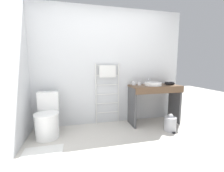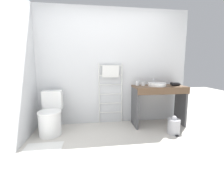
{
  "view_description": "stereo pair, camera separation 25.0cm",
  "coord_description": "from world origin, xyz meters",
  "px_view_note": "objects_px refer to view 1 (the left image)",
  "views": [
    {
      "loc": [
        -0.68,
        -1.63,
        1.26
      ],
      "look_at": [
        -0.1,
        0.79,
        0.91
      ],
      "focal_mm": 24.0,
      "sensor_mm": 36.0,
      "label": 1
    },
    {
      "loc": [
        -0.43,
        -1.67,
        1.26
      ],
      "look_at": [
        -0.1,
        0.79,
        0.91
      ],
      "focal_mm": 24.0,
      "sensor_mm": 36.0,
      "label": 2
    }
  ],
  "objects_px": {
    "towel_radiator": "(107,81)",
    "trash_bin": "(170,123)",
    "sink_basin": "(153,84)",
    "hair_dryer": "(170,83)",
    "cup_near_wall": "(134,83)",
    "cup_near_edge": "(140,83)",
    "toilet": "(47,119)"
  },
  "relations": [
    {
      "from": "cup_near_edge",
      "to": "hair_dryer",
      "type": "bearing_deg",
      "value": -10.26
    },
    {
      "from": "cup_near_edge",
      "to": "hair_dryer",
      "type": "relative_size",
      "value": 0.39
    },
    {
      "from": "toilet",
      "to": "sink_basin",
      "type": "distance_m",
      "value": 2.15
    },
    {
      "from": "cup_near_wall",
      "to": "hair_dryer",
      "type": "relative_size",
      "value": 0.42
    },
    {
      "from": "towel_radiator",
      "to": "sink_basin",
      "type": "xyz_separation_m",
      "value": [
        0.92,
        -0.26,
        -0.06
      ]
    },
    {
      "from": "sink_basin",
      "to": "towel_radiator",
      "type": "bearing_deg",
      "value": 164.37
    },
    {
      "from": "toilet",
      "to": "sink_basin",
      "type": "relative_size",
      "value": 2.18
    },
    {
      "from": "towel_radiator",
      "to": "hair_dryer",
      "type": "distance_m",
      "value": 1.35
    },
    {
      "from": "hair_dryer",
      "to": "trash_bin",
      "type": "bearing_deg",
      "value": -120.07
    },
    {
      "from": "sink_basin",
      "to": "trash_bin",
      "type": "height_order",
      "value": "sink_basin"
    },
    {
      "from": "cup_near_wall",
      "to": "trash_bin",
      "type": "distance_m",
      "value": 1.07
    },
    {
      "from": "cup_near_wall",
      "to": "hair_dryer",
      "type": "height_order",
      "value": "cup_near_wall"
    },
    {
      "from": "toilet",
      "to": "trash_bin",
      "type": "xyz_separation_m",
      "value": [
        2.25,
        -0.32,
        -0.17
      ]
    },
    {
      "from": "towel_radiator",
      "to": "cup_near_wall",
      "type": "height_order",
      "value": "towel_radiator"
    },
    {
      "from": "towel_radiator",
      "to": "trash_bin",
      "type": "bearing_deg",
      "value": -31.69
    },
    {
      "from": "toilet",
      "to": "sink_basin",
      "type": "xyz_separation_m",
      "value": [
        2.08,
        0.1,
        0.55
      ]
    },
    {
      "from": "sink_basin",
      "to": "trash_bin",
      "type": "relative_size",
      "value": 1.05
    },
    {
      "from": "hair_dryer",
      "to": "trash_bin",
      "type": "relative_size",
      "value": 0.58
    },
    {
      "from": "toilet",
      "to": "hair_dryer",
      "type": "relative_size",
      "value": 3.95
    },
    {
      "from": "toilet",
      "to": "cup_near_wall",
      "type": "distance_m",
      "value": 1.82
    },
    {
      "from": "towel_radiator",
      "to": "sink_basin",
      "type": "relative_size",
      "value": 3.63
    },
    {
      "from": "cup_near_wall",
      "to": "cup_near_edge",
      "type": "relative_size",
      "value": 1.09
    },
    {
      "from": "trash_bin",
      "to": "toilet",
      "type": "bearing_deg",
      "value": 171.93
    },
    {
      "from": "towel_radiator",
      "to": "hair_dryer",
      "type": "relative_size",
      "value": 6.57
    },
    {
      "from": "cup_near_edge",
      "to": "toilet",
      "type": "bearing_deg",
      "value": -173.78
    },
    {
      "from": "hair_dryer",
      "to": "toilet",
      "type": "bearing_deg",
      "value": -178.16
    },
    {
      "from": "towel_radiator",
      "to": "hair_dryer",
      "type": "bearing_deg",
      "value": -11.73
    },
    {
      "from": "hair_dryer",
      "to": "cup_near_edge",
      "type": "bearing_deg",
      "value": 169.74
    },
    {
      "from": "towel_radiator",
      "to": "trash_bin",
      "type": "height_order",
      "value": "towel_radiator"
    },
    {
      "from": "hair_dryer",
      "to": "towel_radiator",
      "type": "bearing_deg",
      "value": 168.27
    },
    {
      "from": "cup_near_wall",
      "to": "hair_dryer",
      "type": "xyz_separation_m",
      "value": [
        0.76,
        -0.17,
        -0.01
      ]
    },
    {
      "from": "cup_near_edge",
      "to": "hair_dryer",
      "type": "xyz_separation_m",
      "value": [
        0.66,
        -0.12,
        -0.0
      ]
    }
  ]
}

